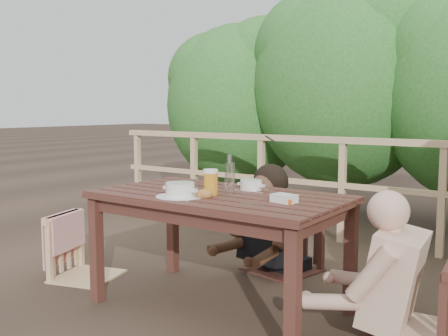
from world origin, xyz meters
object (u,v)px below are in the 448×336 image
Objects in this scene: soup_far at (251,186)px; butter_tub at (284,200)px; woman at (285,189)px; bread_roll at (204,194)px; soup_near at (180,191)px; chair_far at (283,208)px; chair_right at (410,259)px; chair_left at (86,219)px; table at (220,252)px; beer_glass at (211,183)px; bottle at (230,175)px; diner_right at (417,221)px.

soup_far is 1.70× the size of butter_tub.
woman reaches higher than bread_roll.
woman is at bearing 85.08° from soup_near.
chair_far is 1.06× the size of chair_right.
butter_tub is (1.65, 0.07, 0.30)m from chair_left.
soup_far is 0.42m from bread_roll.
table is 0.46m from beer_glass.
bread_roll is (0.04, -1.09, 0.11)m from woman.
soup_far is at bearing 80.01° from bottle.
soup_far is (-1.06, 0.10, 0.29)m from chair_right.
chair_right is 6.73× the size of butter_tub.
woman is (0.00, 0.02, 0.15)m from chair_far.
chair_left is 1.21m from bread_roll.
chair_far is (-0.03, 0.90, 0.14)m from table.
bottle is (0.08, -0.86, 0.35)m from chair_far.
chair_far is at bearing 100.13° from soup_far.
bottle reaches higher than butter_tub.
chair_left is 5.20× the size of beer_glass.
bottle is (-1.10, -0.10, 0.38)m from chair_right.
table is 1.65× the size of chair_right.
beer_glass is (0.02, -0.99, 0.16)m from woman.
beer_glass is at bearing -104.69° from chair_left.
table is 1.23m from diner_right.
butter_tub is at bearing 130.37° from woman.
soup_near is at bearing -123.92° from bottle.
chair_far is 0.72m from soup_far.
chair_far is at bearing -128.16° from chair_right.
diner_right is 7.90× the size of beer_glass.
chair_left reaches higher than butter_tub.
bread_roll is 0.43× the size of bottle.
chair_far reaches higher than soup_far.
bottle is 0.45m from butter_tub.
woman is (-1.18, 0.78, 0.18)m from chair_right.
bottle reaches higher than table.
diner_right is at bearing 25.32° from butter_tub.
bread_roll is at bearing -80.05° from chair_right.
table is 5.24× the size of soup_near.
chair_left is 0.90× the size of chair_far.
woman is 5.01× the size of bottle.
soup_far is at bearing 70.67° from table.
soup_near is 0.20m from beer_glass.
bread_roll is at bearing -153.77° from butter_tub.
beer_glass reaches higher than butter_tub.
chair_right is 1.21m from bread_roll.
soup_near reaches higher than bread_roll.
soup_far is 0.22m from bottle.
chair_right is at bearing 15.45° from bread_roll.
soup_near reaches higher than soup_far.
table is 0.48m from soup_far.
beer_glass is (-0.03, 0.10, 0.05)m from bread_roll.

